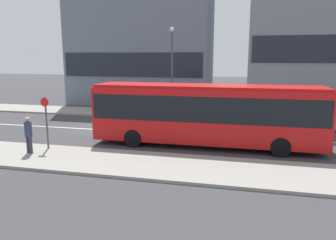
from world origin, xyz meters
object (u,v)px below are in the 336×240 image
Objects in this scene: city_bus at (206,111)px; street_lamp at (172,63)px; bus_stop_sign at (46,118)px; pedestrian_near_stop at (28,133)px; parked_car_0 at (273,118)px.

street_lamp reaches higher than city_bus.
bus_stop_sign is 11.50m from street_lamp.
city_bus is at bearing 19.85° from bus_stop_sign.
pedestrian_near_stop is 1.16m from bus_stop_sign.
bus_stop_sign is (0.36, 0.97, 0.53)m from pedestrian_near_stop.
bus_stop_sign reaches higher than pedestrian_near_stop.
city_bus is 8.17m from bus_stop_sign.
pedestrian_near_stop is (-11.93, -9.57, 0.49)m from parked_car_0.
bus_stop_sign reaches higher than parked_car_0.
street_lamp reaches higher than bus_stop_sign.
parked_car_0 is at bearing 54.12° from pedestrian_near_stop.
street_lamp is at bearing 166.25° from parked_car_0.
street_lamp is (-7.48, 1.83, 3.60)m from parked_car_0.
bus_stop_sign is (-7.69, -2.77, -0.20)m from city_bus.
city_bus reaches higher than bus_stop_sign.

